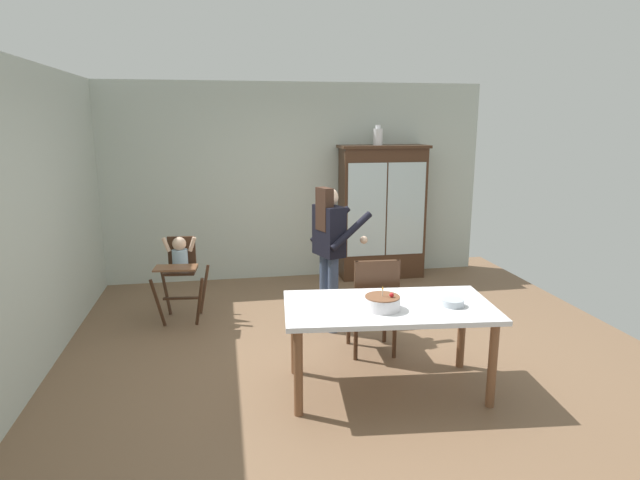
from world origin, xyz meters
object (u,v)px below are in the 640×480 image
object	(u,v)px
serving_bowl	(453,303)
dining_chair_far_side	(374,300)
birthday_cake	(382,303)
dining_table	(388,315)
china_cabinet	(382,212)
adult_person	(330,241)
ceramic_vase	(378,136)
high_chair_with_toddler	(180,263)

from	to	relation	value
serving_bowl	dining_chair_far_side	world-z (taller)	dining_chair_far_side
birthday_cake	serving_bowl	world-z (taller)	birthday_cake
dining_chair_far_side	dining_table	bearing A→B (deg)	87.00
china_cabinet	adult_person	bearing A→B (deg)	-121.58
ceramic_vase	high_chair_with_toddler	world-z (taller)	ceramic_vase
ceramic_vase	birthday_cake	distance (m)	3.60
high_chair_with_toddler	adult_person	xyz separation A→B (m)	(1.56, -0.57, 0.31)
adult_person	dining_table	size ratio (longest dim) A/B	0.87
dining_table	adult_person	bearing A→B (deg)	98.89
dining_table	serving_bowl	size ratio (longest dim) A/B	9.77
adult_person	dining_chair_far_side	distance (m)	0.87
dining_chair_far_side	high_chair_with_toddler	bearing A→B (deg)	-31.80
china_cabinet	dining_table	xyz separation A→B (m)	(-0.91, -3.18, -0.29)
birthday_cake	dining_chair_far_side	world-z (taller)	dining_chair_far_side
high_chair_with_toddler	dining_chair_far_side	xyz separation A→B (m)	(1.85, -1.28, -0.10)
dining_table	birthday_cake	size ratio (longest dim) A/B	6.28
ceramic_vase	serving_bowl	xyz separation A→B (m)	(-0.33, -3.30, -1.21)
ceramic_vase	adult_person	world-z (taller)	ceramic_vase
adult_person	high_chair_with_toddler	bearing A→B (deg)	49.88
china_cabinet	serving_bowl	xyz separation A→B (m)	(-0.41, -3.30, -0.17)
adult_person	birthday_cake	xyz separation A→B (m)	(0.13, -1.45, -0.17)
ceramic_vase	high_chair_with_toddler	distance (m)	3.18
china_cabinet	ceramic_vase	size ratio (longest dim) A/B	6.90
ceramic_vase	birthday_cake	xyz separation A→B (m)	(-0.91, -3.28, -1.19)
serving_bowl	china_cabinet	bearing A→B (deg)	82.91
china_cabinet	birthday_cake	size ratio (longest dim) A/B	6.65
dining_table	dining_chair_far_side	xyz separation A→B (m)	(0.07, 0.65, -0.09)
ceramic_vase	adult_person	distance (m)	2.33
high_chair_with_toddler	dining_chair_far_side	size ratio (longest dim) A/B	0.99
dining_table	dining_chair_far_side	world-z (taller)	dining_chair_far_side
dining_chair_far_side	ceramic_vase	bearing A→B (deg)	-103.57
adult_person	dining_chair_far_side	bearing A→B (deg)	-178.47
high_chair_with_toddler	dining_chair_far_side	distance (m)	2.25
china_cabinet	adult_person	world-z (taller)	china_cabinet
birthday_cake	china_cabinet	bearing A→B (deg)	73.19
dining_table	ceramic_vase	bearing A→B (deg)	75.51
ceramic_vase	serving_bowl	bearing A→B (deg)	-95.67
china_cabinet	high_chair_with_toddler	size ratio (longest dim) A/B	1.96
dining_table	birthday_cake	xyz separation A→B (m)	(-0.08, -0.09, 0.14)
birthday_cake	adult_person	bearing A→B (deg)	95.09
adult_person	dining_table	distance (m)	1.42
dining_table	serving_bowl	distance (m)	0.52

